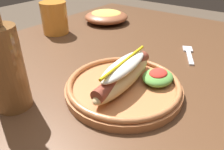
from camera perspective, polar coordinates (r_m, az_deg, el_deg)
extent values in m
cube|color=#51331E|center=(0.51, -7.19, -2.79)|extent=(1.34, 0.85, 0.04)
cylinder|color=#51331E|center=(1.27, 0.72, -0.17)|extent=(0.06, 0.06, 0.70)
cylinder|color=#B77042|center=(0.45, 3.03, -3.56)|extent=(0.24, 0.24, 0.02)
torus|color=#B77042|center=(0.45, 3.08, -2.28)|extent=(0.24, 0.24, 0.01)
ellipsoid|color=tan|center=(0.44, 3.13, -0.53)|extent=(0.21, 0.07, 0.04)
cylinder|color=brown|center=(0.43, 3.16, 0.35)|extent=(0.19, 0.04, 0.03)
ellipsoid|color=silver|center=(0.43, 3.23, 2.46)|extent=(0.16, 0.06, 0.02)
cylinder|color=yellow|center=(0.42, 3.27, 3.66)|extent=(0.17, 0.02, 0.01)
ellipsoid|color=#5B9942|center=(0.46, 12.01, -0.59)|extent=(0.07, 0.06, 0.02)
ellipsoid|color=red|center=(0.46, 12.14, 0.48)|extent=(0.04, 0.04, 0.01)
cube|color=silver|center=(0.63, 19.89, 4.30)|extent=(0.08, 0.05, 0.00)
cube|color=silver|center=(0.68, 19.35, 6.49)|extent=(0.04, 0.04, 0.00)
cylinder|color=orange|center=(0.79, -14.96, 14.40)|extent=(0.09, 0.09, 0.11)
cylinder|color=brown|center=(0.42, -26.36, 1.24)|extent=(0.07, 0.07, 0.16)
ellipsoid|color=brown|center=(0.90, -1.52, 15.14)|extent=(0.17, 0.17, 0.04)
ellipsoid|color=gold|center=(0.90, -1.53, 16.00)|extent=(0.12, 0.12, 0.02)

